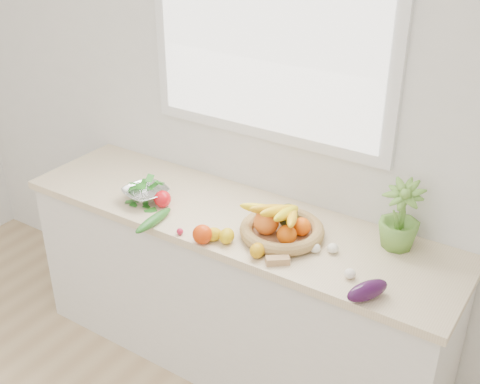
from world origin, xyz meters
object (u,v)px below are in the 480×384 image
Objects in this scene: apple at (163,199)px; eggplant at (367,291)px; potted_herb at (400,216)px; colander_with_spinach at (146,191)px; cucumber at (154,220)px; fruit_basket at (281,226)px.

eggplant is (1.13, -0.13, -0.00)m from apple.
potted_herb is 1.25× the size of colander_with_spinach.
potted_herb reaches higher than apple.
eggplant is 0.58× the size of potted_herb.
eggplant is at bearing 1.55° from cucumber.
eggplant is at bearing -85.15° from potted_herb.
apple is 0.44× the size of eggplant.
cucumber is at bearing -178.45° from eggplant.
fruit_basket is (0.63, 0.08, 0.01)m from apple.
fruit_basket is at bearing 6.47° from colander_with_spinach.
colander_with_spinach reaches higher than eggplant.
apple is at bearing -165.24° from potted_herb.
colander_with_spinach is (-0.73, -0.08, 0.00)m from fruit_basket.
eggplant is 0.41× the size of fruit_basket.
eggplant is 0.55m from fruit_basket.
colander_with_spinach is at bearing 174.09° from eggplant.
fruit_basket is (0.55, 0.24, 0.03)m from cucumber.
colander_with_spinach is (-1.24, 0.13, 0.02)m from eggplant.
colander_with_spinach reaches higher than apple.
eggplant is 0.73× the size of cucumber.
fruit_basket is 0.74m from colander_with_spinach.
fruit_basket is 1.79× the size of colander_with_spinach.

